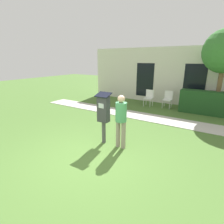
{
  "coord_description": "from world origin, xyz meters",
  "views": [
    {
      "loc": [
        2.69,
        -3.18,
        2.53
      ],
      "look_at": [
        0.08,
        0.93,
        1.05
      ],
      "focal_mm": 28.0,
      "sensor_mm": 36.0,
      "label": 1
    }
  ],
  "objects_px": {
    "person_standing": "(121,118)",
    "outdoor_chair_middle": "(168,98)",
    "outdoor_chair_left": "(149,97)",
    "parking_meter": "(103,112)"
  },
  "relations": [
    {
      "from": "parking_meter",
      "to": "outdoor_chair_left",
      "type": "height_order",
      "value": "parking_meter"
    },
    {
      "from": "person_standing",
      "to": "outdoor_chair_left",
      "type": "bearing_deg",
      "value": 87.57
    },
    {
      "from": "outdoor_chair_left",
      "to": "outdoor_chair_middle",
      "type": "distance_m",
      "value": 1.01
    },
    {
      "from": "person_standing",
      "to": "outdoor_chair_middle",
      "type": "bearing_deg",
      "value": 76.49
    },
    {
      "from": "parking_meter",
      "to": "outdoor_chair_left",
      "type": "xyz_separation_m",
      "value": [
        -0.47,
        5.08,
        -0.49
      ]
    },
    {
      "from": "person_standing",
      "to": "outdoor_chair_middle",
      "type": "height_order",
      "value": "person_standing"
    },
    {
      "from": "parking_meter",
      "to": "person_standing",
      "type": "height_order",
      "value": "parking_meter"
    },
    {
      "from": "person_standing",
      "to": "outdoor_chair_middle",
      "type": "relative_size",
      "value": 1.76
    },
    {
      "from": "person_standing",
      "to": "outdoor_chair_left",
      "type": "height_order",
      "value": "person_standing"
    },
    {
      "from": "outdoor_chair_middle",
      "to": "parking_meter",
      "type": "bearing_deg",
      "value": -88.0
    }
  ]
}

